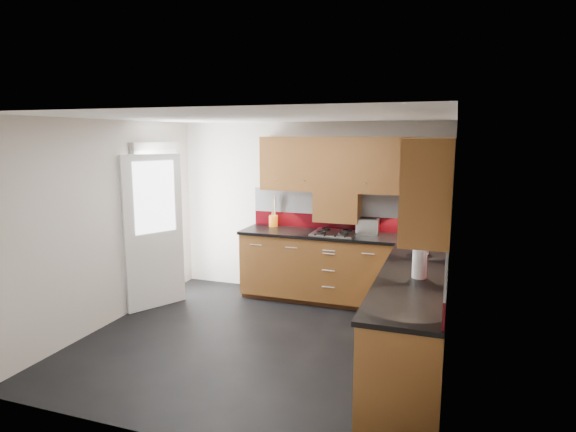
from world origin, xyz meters
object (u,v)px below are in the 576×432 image
at_px(gas_hob, 334,233).
at_px(food_processor, 422,242).
at_px(utensil_pot, 274,220).
at_px(toaster, 368,226).

bearing_deg(gas_hob, food_processor, -31.65).
xyz_separation_m(utensil_pot, food_processor, (2.09, -0.94, 0.03)).
bearing_deg(gas_hob, utensil_pot, 166.05).
bearing_deg(toaster, gas_hob, -159.64).
distance_m(utensil_pot, food_processor, 2.30).
bearing_deg(food_processor, toaster, 130.68).
bearing_deg(utensil_pot, food_processor, -24.29).
distance_m(gas_hob, utensil_pot, 0.97).
relative_size(utensil_pot, food_processor, 1.66).
height_order(toaster, food_processor, food_processor).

